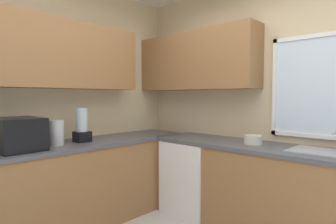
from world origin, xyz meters
name	(u,v)px	position (x,y,z in m)	size (l,w,h in m)	color
room_shell	(147,45)	(-0.76, 0.53, 1.85)	(3.68, 3.44, 2.73)	beige
counter_run_left	(62,188)	(-1.47, 0.00, 0.44)	(0.65, 3.05, 0.89)	olive
counter_run_back	(282,194)	(0.21, 1.35, 0.44)	(2.77, 0.65, 0.89)	olive
dishwasher	(195,176)	(-0.81, 1.32, 0.42)	(0.60, 0.60, 0.84)	white
microwave	(18,134)	(-1.47, -0.40, 1.03)	(0.48, 0.36, 0.29)	black
kettle	(57,133)	(-1.45, -0.05, 1.01)	(0.13, 0.13, 0.25)	#B7B7BC
sink_assembly	(334,153)	(0.63, 1.36, 0.90)	(0.67, 0.40, 0.19)	#9EA0A5
bowl	(253,140)	(-0.09, 1.35, 0.93)	(0.18, 0.18, 0.09)	beige
blender_appliance	(82,127)	(-1.47, 0.23, 1.05)	(0.15, 0.15, 0.36)	black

